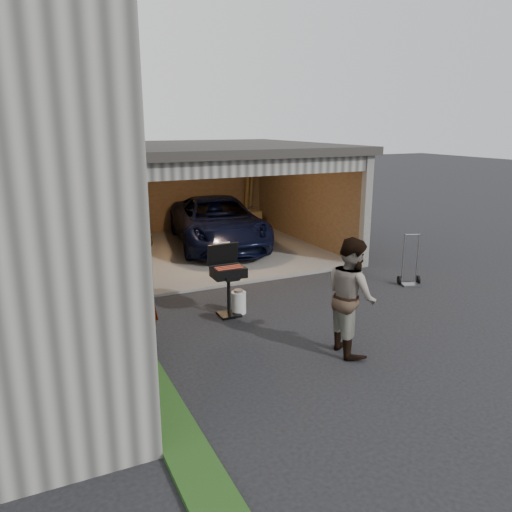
# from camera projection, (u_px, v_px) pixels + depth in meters

# --- Properties ---
(ground) EXTENTS (80.00, 80.00, 0.00)m
(ground) POSITION_uv_depth(u_px,v_px,m) (297.00, 355.00, 7.61)
(ground) COLOR black
(ground) RESTS_ON ground
(groundcover_strip) EXTENTS (0.50, 8.00, 0.06)m
(groundcover_strip) POSITION_uv_depth(u_px,v_px,m) (172.00, 425.00, 5.80)
(groundcover_strip) COLOR #193814
(groundcover_strip) RESTS_ON ground
(garage) EXTENTS (6.80, 6.30, 2.90)m
(garage) POSITION_uv_depth(u_px,v_px,m) (197.00, 183.00, 13.37)
(garage) COLOR #605E59
(garage) RESTS_ON ground
(minivan) EXTENTS (3.06, 5.18, 1.35)m
(minivan) POSITION_uv_depth(u_px,v_px,m) (218.00, 224.00, 14.03)
(minivan) COLOR black
(minivan) RESTS_ON ground
(woman) EXTENTS (0.68, 0.81, 1.88)m
(woman) POSITION_uv_depth(u_px,v_px,m) (141.00, 295.00, 7.43)
(woman) COLOR silver
(woman) RESTS_ON ground
(man) EXTENTS (0.82, 0.98, 1.80)m
(man) POSITION_uv_depth(u_px,v_px,m) (351.00, 296.00, 7.53)
(man) COLOR #462F1B
(man) RESTS_ON ground
(bbq_grill) EXTENTS (0.59, 0.52, 1.31)m
(bbq_grill) POSITION_uv_depth(u_px,v_px,m) (228.00, 274.00, 9.00)
(bbq_grill) COLOR black
(bbq_grill) RESTS_ON ground
(propane_tank) EXTENTS (0.36, 0.36, 0.41)m
(propane_tank) POSITION_uv_depth(u_px,v_px,m) (239.00, 303.00, 9.24)
(propane_tank) COLOR silver
(propane_tank) RESTS_ON ground
(plywood_panel) EXTENTS (0.21, 0.74, 0.82)m
(plywood_panel) POSITION_uv_depth(u_px,v_px,m) (137.00, 349.00, 6.88)
(plywood_panel) COLOR brown
(plywood_panel) RESTS_ON ground
(hand_truck) EXTENTS (0.51, 0.47, 1.14)m
(hand_truck) POSITION_uv_depth(u_px,v_px,m) (410.00, 275.00, 10.86)
(hand_truck) COLOR slate
(hand_truck) RESTS_ON ground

